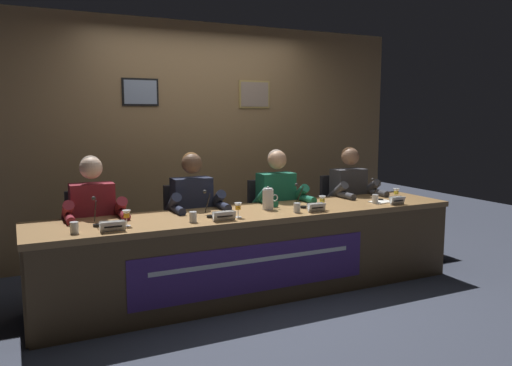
{
  "coord_description": "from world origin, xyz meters",
  "views": [
    {
      "loc": [
        -1.92,
        -3.96,
        1.58
      ],
      "look_at": [
        0.0,
        0.0,
        0.99
      ],
      "focal_mm": 35.37,
      "sensor_mm": 36.0,
      "label": 1
    }
  ],
  "objects_px": {
    "conference_table": "(261,239)",
    "juice_glass_center_left": "(238,207)",
    "juice_glass_far_left": "(127,215)",
    "water_cup_far_right": "(375,199)",
    "juice_glass_center_right": "(322,200)",
    "document_stack_far_right": "(381,202)",
    "juice_glass_far_right": "(396,192)",
    "panelist_far_right": "(353,196)",
    "nameplate_far_right": "(397,200)",
    "microphone_far_left": "(96,216)",
    "chair_center_right": "(270,225)",
    "nameplate_center_left": "(224,216)",
    "microphone_far_right": "(378,193)",
    "microphone_center_right": "(301,199)",
    "panelist_center_right": "(280,202)",
    "panelist_center_left": "(195,209)",
    "water_cup_far_left": "(74,228)",
    "nameplate_center_right": "(316,207)",
    "nameplate_far_left": "(113,226)",
    "panelist_far_left": "(94,218)",
    "water_pitcher_central": "(268,199)",
    "chair_center_left": "(188,234)",
    "water_cup_center_right": "(297,208)",
    "chair_far_left": "(92,244)",
    "chair_far_right": "(341,218)",
    "water_cup_center_left": "(193,218)",
    "microphone_center_left": "(208,208)"
  },
  "relations": [
    {
      "from": "chair_center_right",
      "to": "water_pitcher_central",
      "type": "distance_m",
      "value": 0.74
    },
    {
      "from": "nameplate_center_left",
      "to": "microphone_far_right",
      "type": "xyz_separation_m",
      "value": [
        1.75,
        0.25,
        0.03
      ]
    },
    {
      "from": "nameplate_far_right",
      "to": "water_cup_far_left",
      "type": "bearing_deg",
      "value": 178.22
    },
    {
      "from": "nameplate_center_left",
      "to": "microphone_center_right",
      "type": "distance_m",
      "value": 0.9
    },
    {
      "from": "water_cup_far_left",
      "to": "panelist_far_right",
      "type": "distance_m",
      "value": 2.94
    },
    {
      "from": "nameplate_center_left",
      "to": "water_cup_center_right",
      "type": "height_order",
      "value": "water_cup_center_right"
    },
    {
      "from": "juice_glass_center_left",
      "to": "chair_far_right",
      "type": "distance_m",
      "value": 1.81
    },
    {
      "from": "microphone_center_right",
      "to": "panelist_far_right",
      "type": "relative_size",
      "value": 0.17
    },
    {
      "from": "chair_center_left",
      "to": "panelist_far_right",
      "type": "relative_size",
      "value": 0.74
    },
    {
      "from": "juice_glass_center_right",
      "to": "water_cup_center_right",
      "type": "relative_size",
      "value": 1.46
    },
    {
      "from": "panelist_center_left",
      "to": "nameplate_far_right",
      "type": "relative_size",
      "value": 8.02
    },
    {
      "from": "juice_glass_center_right",
      "to": "juice_glass_far_right",
      "type": "xyz_separation_m",
      "value": [
        0.92,
        0.07,
        0.0
      ]
    },
    {
      "from": "panelist_far_left",
      "to": "document_stack_far_right",
      "type": "height_order",
      "value": "panelist_far_left"
    },
    {
      "from": "panelist_center_right",
      "to": "panelist_far_right",
      "type": "height_order",
      "value": "same"
    },
    {
      "from": "microphone_center_left",
      "to": "water_cup_center_left",
      "type": "bearing_deg",
      "value": -140.99
    },
    {
      "from": "water_cup_far_left",
      "to": "nameplate_center_right",
      "type": "distance_m",
      "value": 2.01
    },
    {
      "from": "juice_glass_center_right",
      "to": "water_cup_far_right",
      "type": "relative_size",
      "value": 1.46
    },
    {
      "from": "panelist_center_right",
      "to": "juice_glass_far_right",
      "type": "xyz_separation_m",
      "value": [
        1.04,
        -0.5,
        0.1
      ]
    },
    {
      "from": "nameplate_far_left",
      "to": "panelist_center_left",
      "type": "relative_size",
      "value": 0.15
    },
    {
      "from": "chair_center_left",
      "to": "juice_glass_center_right",
      "type": "bearing_deg",
      "value": -37.42
    },
    {
      "from": "water_cup_far_left",
      "to": "nameplate_center_left",
      "type": "bearing_deg",
      "value": -3.12
    },
    {
      "from": "nameplate_center_right",
      "to": "water_cup_far_right",
      "type": "distance_m",
      "value": 0.76
    },
    {
      "from": "juice_glass_center_left",
      "to": "microphone_far_right",
      "type": "xyz_separation_m",
      "value": [
        1.6,
        0.17,
        -0.01
      ]
    },
    {
      "from": "juice_glass_center_right",
      "to": "water_cup_far_right",
      "type": "xyz_separation_m",
      "value": [
        0.64,
        0.05,
        -0.05
      ]
    },
    {
      "from": "chair_far_left",
      "to": "microphone_far_left",
      "type": "xyz_separation_m",
      "value": [
        -0.04,
        -0.58,
        0.36
      ]
    },
    {
      "from": "conference_table",
      "to": "juice_glass_far_right",
      "type": "height_order",
      "value": "juice_glass_far_right"
    },
    {
      "from": "chair_center_right",
      "to": "panelist_center_right",
      "type": "relative_size",
      "value": 0.74
    },
    {
      "from": "nameplate_center_right",
      "to": "microphone_center_right",
      "type": "bearing_deg",
      "value": 91.63
    },
    {
      "from": "water_cup_far_right",
      "to": "document_stack_far_right",
      "type": "height_order",
      "value": "water_cup_far_right"
    },
    {
      "from": "panelist_center_right",
      "to": "microphone_far_right",
      "type": "xyz_separation_m",
      "value": [
        0.89,
        -0.4,
        0.09
      ]
    },
    {
      "from": "panelist_far_right",
      "to": "water_pitcher_central",
      "type": "bearing_deg",
      "value": -163.84
    },
    {
      "from": "chair_center_right",
      "to": "juice_glass_far_left",
      "type": "bearing_deg",
      "value": -156.51
    },
    {
      "from": "panelist_center_left",
      "to": "water_cup_center_left",
      "type": "relative_size",
      "value": 14.66
    },
    {
      "from": "chair_far_right",
      "to": "nameplate_center_left",
      "type": "bearing_deg",
      "value": -154.24
    },
    {
      "from": "nameplate_center_right",
      "to": "nameplate_far_left",
      "type": "bearing_deg",
      "value": 179.81
    },
    {
      "from": "conference_table",
      "to": "juice_glass_center_left",
      "type": "height_order",
      "value": "juice_glass_center_left"
    },
    {
      "from": "chair_far_left",
      "to": "chair_far_right",
      "type": "distance_m",
      "value": 2.66
    },
    {
      "from": "microphone_far_left",
      "to": "chair_center_right",
      "type": "bearing_deg",
      "value": 17.61
    },
    {
      "from": "nameplate_far_left",
      "to": "juice_glass_center_right",
      "type": "height_order",
      "value": "juice_glass_center_right"
    },
    {
      "from": "chair_far_left",
      "to": "nameplate_center_right",
      "type": "distance_m",
      "value": 2.0
    },
    {
      "from": "juice_glass_far_right",
      "to": "water_cup_far_left",
      "type": "bearing_deg",
      "value": -178.45
    },
    {
      "from": "panelist_center_left",
      "to": "nameplate_center_left",
      "type": "distance_m",
      "value": 0.65
    },
    {
      "from": "microphone_center_right",
      "to": "microphone_far_right",
      "type": "bearing_deg",
      "value": -0.05
    },
    {
      "from": "nameplate_center_left",
      "to": "panelist_far_right",
      "type": "xyz_separation_m",
      "value": [
        1.75,
        0.64,
        -0.05
      ]
    },
    {
      "from": "juice_glass_far_left",
      "to": "juice_glass_center_right",
      "type": "height_order",
      "value": "same"
    },
    {
      "from": "panelist_far_right",
      "to": "nameplate_far_right",
      "type": "height_order",
      "value": "panelist_far_right"
    },
    {
      "from": "water_cup_center_right",
      "to": "water_cup_far_right",
      "type": "bearing_deg",
      "value": 4.65
    },
    {
      "from": "panelist_center_right",
      "to": "nameplate_center_right",
      "type": "height_order",
      "value": "panelist_center_right"
    },
    {
      "from": "juice_glass_far_left",
      "to": "water_cup_far_right",
      "type": "distance_m",
      "value": 2.37
    },
    {
      "from": "water_cup_center_left",
      "to": "juice_glass_far_right",
      "type": "xyz_separation_m",
      "value": [
        2.14,
        0.09,
        0.05
      ]
    }
  ]
}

